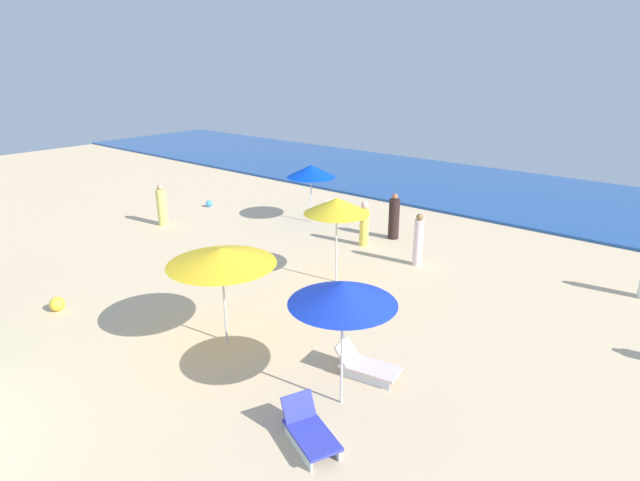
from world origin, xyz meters
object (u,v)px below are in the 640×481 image
Objects in this scene: lounge_chair_1_0 at (309,431)px; beachgoer_2 at (364,225)px; umbrella_5 at (337,206)px; beachgoer_3 at (394,218)px; lounge_chair_4_0 at (339,211)px; beach_ball_1 at (209,204)px; umbrella_2 at (221,256)px; umbrella_1 at (343,293)px; beachgoer_1 at (162,206)px; beachgoer_5 at (418,241)px; beach_ball_0 at (57,304)px; umbrella_4 at (311,171)px; lounge_chair_1_1 at (366,366)px.

beachgoer_2 is at bearing 52.74° from lounge_chair_1_0.
umbrella_5 reaches higher than beachgoer_3.
lounge_chair_1_0 is 0.94× the size of lounge_chair_4_0.
beach_ball_1 is (-8.34, -0.28, -0.62)m from beachgoer_2.
umbrella_2 is at bearing -87.88° from umbrella_5.
umbrella_1 is 1.04× the size of umbrella_2.
umbrella_1 is at bearing -29.35° from beach_ball_1.
umbrella_2 reaches higher than beachgoer_1.
beachgoer_3 is (3.29, -0.91, 0.55)m from lounge_chair_4_0.
beach_ball_1 is (-10.76, 0.16, -0.68)m from beachgoer_5.
beachgoer_5 is at bearing -0.88° from beach_ball_1.
beachgoer_1 is at bearing 153.88° from umbrella_2.
beachgoer_3 reaches higher than beach_ball_0.
beachgoer_3 is at bearing 10.36° from beach_ball_1.
umbrella_5 is 10.25m from beach_ball_1.
beachgoer_2 is at bearing -110.63° from lounge_chair_4_0.
umbrella_4 is 6.13m from beachgoer_1.
beachgoer_3 is at bearing 96.27° from umbrella_2.
umbrella_1 is at bearing 82.96° from beachgoer_1.
umbrella_1 is at bearing -59.27° from beachgoer_5.
beachgoer_5 is at bearing 66.55° from umbrella_5.
umbrella_2 is 4.43m from umbrella_5.
beachgoer_3 is (-4.33, 7.98, 0.56)m from lounge_chair_1_1.
lounge_chair_1_0 reaches higher than lounge_chair_4_0.
umbrella_1 is 1.54× the size of beachgoer_1.
lounge_chair_1_1 is at bearing -44.64° from umbrella_5.
umbrella_2 is 1.49× the size of beachgoer_1.
beach_ball_1 is (-9.57, 2.92, -2.22)m from umbrella_5.
umbrella_4 reaches higher than lounge_chair_4_0.
lounge_chair_4_0 reaches higher than beach_ball_0.
umbrella_2 is 8.38× the size of beach_ball_1.
lounge_chair_1_1 is at bearing 131.89° from beachgoer_2.
beachgoer_5 is at bearing 10.03° from lounge_chair_1_1.
lounge_chair_4_0 is 3.68m from beachgoer_2.
umbrella_5 is 1.56× the size of beachgoer_1.
beachgoer_2 is at bearing 70.71° from beach_ball_0.
umbrella_2 is 7.86m from beachgoer_2.
umbrella_2 is 1.06× the size of umbrella_4.
umbrella_1 is at bearing 11.80° from beach_ball_0.
beachgoer_2 reaches higher than lounge_chair_1_1.
umbrella_4 is 1.37× the size of beachgoer_3.
beachgoer_2 is (-1.39, 7.61, -1.40)m from umbrella_2.
beachgoer_3 is at bearing -88.27° from lounge_chair_4_0.
lounge_chair_1_0 is at bearing -60.19° from beachgoer_5.
umbrella_5 reaches higher than umbrella_1.
beachgoer_3 reaches higher than beachgoer_1.
beachgoer_2 is at bearing -127.19° from beachgoer_3.
beachgoer_1 is 3.07m from beach_ball_1.
lounge_chair_1_0 is 0.85× the size of beachgoer_2.
beachgoer_1 is (-12.80, 5.81, 0.50)m from lounge_chair_1_0.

